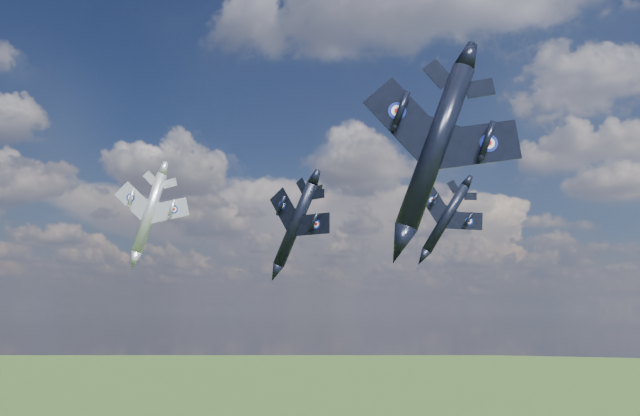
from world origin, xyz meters
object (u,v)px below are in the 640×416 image
(jet_lead_navy, at_px, (296,224))
(jet_right_navy, at_px, (435,146))
(jet_left_silver, at_px, (149,213))
(jet_high_navy, at_px, (446,218))

(jet_lead_navy, distance_m, jet_right_navy, 35.70)
(jet_left_silver, bearing_deg, jet_lead_navy, -29.09)
(jet_lead_navy, height_order, jet_left_silver, jet_left_silver)
(jet_lead_navy, distance_m, jet_left_silver, 24.26)
(jet_lead_navy, relative_size, jet_high_navy, 0.95)
(jet_right_navy, height_order, jet_high_navy, jet_high_navy)
(jet_right_navy, relative_size, jet_high_navy, 1.04)
(jet_right_navy, distance_m, jet_high_navy, 53.37)
(jet_right_navy, relative_size, jet_left_silver, 1.04)
(jet_lead_navy, relative_size, jet_left_silver, 0.94)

